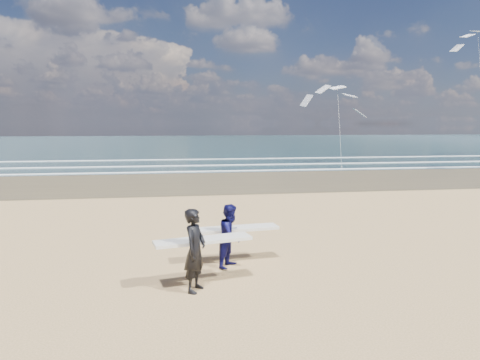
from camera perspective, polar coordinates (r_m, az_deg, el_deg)
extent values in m
cube|color=brown|center=(34.26, 27.49, 0.59)|extent=(220.00, 12.00, 0.01)
cube|color=#173133|center=(83.96, 5.20, 5.01)|extent=(220.00, 100.00, 0.02)
cube|color=white|center=(38.20, 23.26, 1.52)|extent=(220.00, 0.50, 0.05)
cube|color=white|center=(42.24, 19.89, 2.20)|extent=(220.00, 0.50, 0.05)
cube|color=white|center=(48.03, 16.19, 2.94)|extent=(220.00, 0.50, 0.05)
imported|color=black|center=(9.42, -6.02, -9.30)|extent=(0.68, 0.79, 1.83)
cube|color=silver|center=(9.73, -4.95, -7.98)|extent=(2.26, 0.97, 0.07)
imported|color=#0B0B41|center=(10.95, -1.22, -7.41)|extent=(0.96, 1.00, 1.62)
cube|color=silver|center=(11.29, -0.45, -6.48)|extent=(2.24, 0.76, 0.07)
cube|color=slate|center=(36.37, 13.40, 1.66)|extent=(0.12, 0.12, 0.10)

